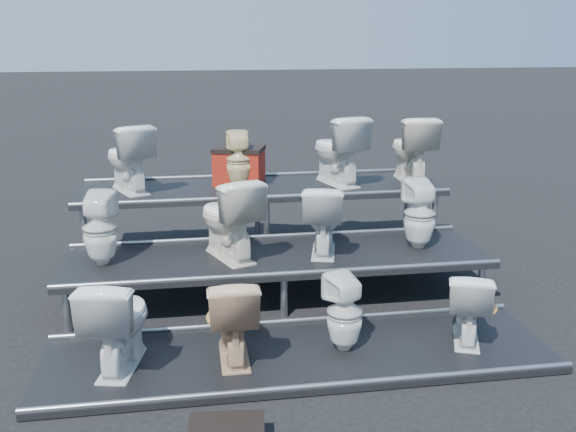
{
  "coord_description": "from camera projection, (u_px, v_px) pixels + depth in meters",
  "views": [
    {
      "loc": [
        -0.84,
        -6.03,
        2.62
      ],
      "look_at": [
        0.13,
        0.1,
        0.83
      ],
      "focal_mm": 40.0,
      "sensor_mm": 36.0,
      "label": 1
    }
  ],
  "objects": [
    {
      "name": "tier_back",
      "position": [
        262.0,
        221.0,
        7.69
      ],
      "size": [
        4.2,
        1.2,
        0.86
      ],
      "primitive_type": "cube",
      "color": "black",
      "rests_on": "ground"
    },
    {
      "name": "toilet_5",
      "position": [
        228.0,
        218.0,
        6.26
      ],
      "size": [
        0.73,
        0.92,
        0.82
      ],
      "primitive_type": "imported",
      "rotation": [
        0.0,
        0.0,
        3.53
      ],
      "color": "silver",
      "rests_on": "tier_mid"
    },
    {
      "name": "toilet_2",
      "position": [
        344.0,
        312.0,
        5.29
      ],
      "size": [
        0.38,
        0.39,
        0.66
      ],
      "primitive_type": "imported",
      "rotation": [
        0.0,
        0.0,
        3.5
      ],
      "color": "white",
      "rests_on": "tier_front"
    },
    {
      "name": "toilet_7",
      "position": [
        420.0,
        214.0,
        6.57
      ],
      "size": [
        0.35,
        0.35,
        0.72
      ],
      "primitive_type": "imported",
      "rotation": [
        0.0,
        0.0,
        3.22
      ],
      "color": "white",
      "rests_on": "tier_mid"
    },
    {
      "name": "toilet_3",
      "position": [
        468.0,
        305.0,
        5.45
      ],
      "size": [
        0.57,
        0.72,
        0.65
      ],
      "primitive_type": "imported",
      "rotation": [
        0.0,
        0.0,
        2.77
      ],
      "color": "white",
      "rests_on": "tier_front"
    },
    {
      "name": "toilet_1",
      "position": [
        232.0,
        316.0,
        5.14
      ],
      "size": [
        0.41,
        0.71,
        0.72
      ],
      "primitive_type": "imported",
      "rotation": [
        0.0,
        0.0,
        3.14
      ],
      "color": "tan",
      "rests_on": "tier_front"
    },
    {
      "name": "red_crate",
      "position": [
        239.0,
        167.0,
        7.65
      ],
      "size": [
        0.66,
        0.59,
        0.4
      ],
      "primitive_type": "cube",
      "rotation": [
        0.0,
        0.0,
        -0.3
      ],
      "color": "maroon",
      "rests_on": "tier_back"
    },
    {
      "name": "toilet_8",
      "position": [
        128.0,
        158.0,
        7.24
      ],
      "size": [
        0.71,
        0.87,
        0.78
      ],
      "primitive_type": "imported",
      "rotation": [
        0.0,
        0.0,
        3.57
      ],
      "color": "white",
      "rests_on": "tier_back"
    },
    {
      "name": "toilet_4",
      "position": [
        100.0,
        229.0,
        6.09
      ],
      "size": [
        0.38,
        0.38,
        0.71
      ],
      "primitive_type": "imported",
      "rotation": [
        0.0,
        0.0,
        2.95
      ],
      "color": "white",
      "rests_on": "tier_mid"
    },
    {
      "name": "ground",
      "position": [
        277.0,
        297.0,
        6.58
      ],
      "size": [
        80.0,
        80.0,
        0.0
      ],
      "primitive_type": "plane",
      "color": "black",
      "rests_on": "ground"
    },
    {
      "name": "toilet_6",
      "position": [
        323.0,
        218.0,
        6.42
      ],
      "size": [
        0.56,
        0.78,
        0.72
      ],
      "primitive_type": "imported",
      "rotation": [
        0.0,
        0.0,
        2.9
      ],
      "color": "white",
      "rests_on": "tier_mid"
    },
    {
      "name": "toilet_11",
      "position": [
        411.0,
        149.0,
        7.73
      ],
      "size": [
        0.45,
        0.78,
        0.8
      ],
      "primitive_type": "imported",
      "rotation": [
        0.0,
        0.0,
        3.14
      ],
      "color": "silver",
      "rests_on": "tier_back"
    },
    {
      "name": "tier_mid",
      "position": [
        277.0,
        276.0,
        6.51
      ],
      "size": [
        4.2,
        1.2,
        0.46
      ],
      "primitive_type": "cube",
      "color": "black",
      "rests_on": "ground"
    },
    {
      "name": "toilet_9",
      "position": [
        239.0,
        159.0,
        7.44
      ],
      "size": [
        0.3,
        0.31,
        0.66
      ],
      "primitive_type": "imported",
      "rotation": [
        0.0,
        0.0,
        3.16
      ],
      "color": "beige",
      "rests_on": "tier_back"
    },
    {
      "name": "toilet_0",
      "position": [
        118.0,
        321.0,
        5.0
      ],
      "size": [
        0.58,
        0.83,
        0.77
      ],
      "primitive_type": "imported",
      "rotation": [
        0.0,
        0.0,
        2.93
      ],
      "color": "white",
      "rests_on": "tier_front"
    },
    {
      "name": "tier_front",
      "position": [
        299.0,
        355.0,
        5.33
      ],
      "size": [
        4.2,
        1.2,
        0.06
      ],
      "primitive_type": "cube",
      "color": "black",
      "rests_on": "ground"
    },
    {
      "name": "toilet_10",
      "position": [
        337.0,
        150.0,
        7.59
      ],
      "size": [
        0.68,
        0.91,
        0.82
      ],
      "primitive_type": "imported",
      "rotation": [
        0.0,
        0.0,
        3.44
      ],
      "color": "white",
      "rests_on": "tier_back"
    }
  ]
}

